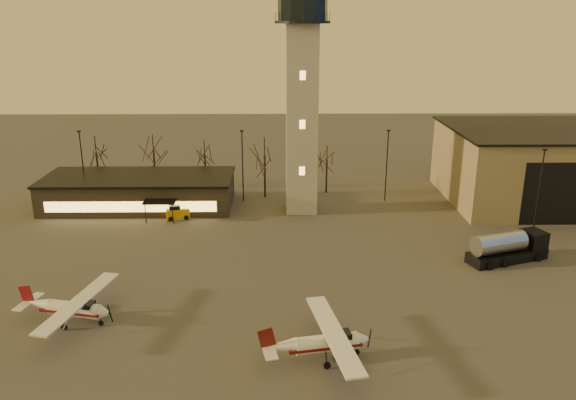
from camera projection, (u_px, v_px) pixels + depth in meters
The scene contains 10 objects.
ground at pixel (314, 327), 46.93m from camera, with size 220.00×220.00×0.00m, color #3C3937.
control_tower at pixel (302, 87), 70.42m from camera, with size 6.80×6.80×32.60m.
hangar at pixel (558, 165), 78.13m from camera, with size 30.60×20.60×10.30m.
terminal at pixel (140, 191), 76.38m from camera, with size 25.40×12.20×4.30m.
light_poles at pixel (305, 169), 74.75m from camera, with size 58.50×12.25×10.14m.
tree_row at pixel (206, 152), 82.15m from camera, with size 37.20×9.20×8.80m.
cessna_front at pixel (328, 346), 42.31m from camera, with size 9.15×11.52×3.17m.
cessna_rear at pixel (76, 312), 47.26m from camera, with size 8.87×11.13×3.07m.
fuel_truck at pixel (507, 249), 59.38m from camera, with size 9.19×5.30×3.28m.
service_cart at pixel (177, 213), 72.16m from camera, with size 3.21×2.42×1.86m.
Camera 1 is at (-2.77, -41.31, 24.62)m, focal length 35.00 mm.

